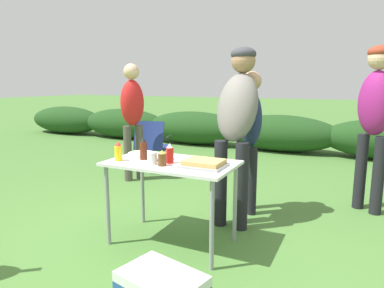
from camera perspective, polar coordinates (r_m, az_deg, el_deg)
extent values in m
plane|color=#477533|center=(3.20, -3.29, -16.02)|extent=(60.00, 60.00, 0.00)
ellipsoid|color=#1E4219|center=(10.35, -20.20, 3.79)|extent=(2.40, 0.90, 0.76)
ellipsoid|color=#1E4219|center=(9.03, -11.28, 3.37)|extent=(2.40, 0.90, 0.76)
ellipsoid|color=#1E4219|center=(7.99, 0.29, 2.72)|extent=(2.40, 0.90, 0.76)
ellipsoid|color=#1E4219|center=(7.36, 14.49, 1.77)|extent=(2.40, 0.90, 0.76)
cube|color=silver|center=(2.95, -3.43, -3.22)|extent=(1.10, 0.64, 0.02)
cylinder|color=gray|center=(3.11, -13.88, -9.91)|extent=(0.04, 0.04, 0.71)
cylinder|color=gray|center=(2.63, 3.32, -13.40)|extent=(0.04, 0.04, 0.71)
cylinder|color=gray|center=(3.52, -8.25, -7.35)|extent=(0.04, 0.04, 0.71)
cylinder|color=gray|center=(3.10, 7.18, -9.73)|extent=(0.04, 0.04, 0.71)
cube|color=#9E9EA3|center=(2.77, 2.02, -3.59)|extent=(0.34, 0.28, 0.02)
cube|color=tan|center=(2.77, 2.03, -3.02)|extent=(0.30, 0.24, 0.04)
cylinder|color=white|center=(3.22, -8.40, -1.69)|extent=(0.25, 0.25, 0.03)
ellipsoid|color=#99B2CC|center=(3.03, -5.02, -2.02)|extent=(0.19, 0.19, 0.06)
cylinder|color=white|center=(2.86, -6.65, -2.39)|extent=(0.08, 0.08, 0.10)
cylinder|color=red|center=(2.88, -3.71, -1.91)|extent=(0.06, 0.06, 0.13)
cone|color=white|center=(2.87, -3.73, -0.24)|extent=(0.05, 0.05, 0.04)
cylinder|color=brown|center=(2.81, -5.06, -2.60)|extent=(0.07, 0.07, 0.10)
cone|color=gold|center=(2.79, -5.08, -1.29)|extent=(0.06, 0.06, 0.03)
cylinder|color=yellow|center=(3.04, -12.16, -1.52)|extent=(0.07, 0.07, 0.13)
cone|color=red|center=(3.03, -12.22, 0.03)|extent=(0.06, 0.06, 0.04)
cylinder|color=#562314|center=(3.04, -8.09, -1.13)|extent=(0.06, 0.06, 0.16)
cone|color=black|center=(3.03, -8.14, 0.74)|extent=(0.05, 0.05, 0.04)
cylinder|color=black|center=(3.42, 4.77, -6.56)|extent=(0.13, 0.13, 0.86)
cylinder|color=black|center=(3.34, 8.24, -7.03)|extent=(0.13, 0.13, 0.86)
ellipsoid|color=slate|center=(3.36, 7.58, 6.15)|extent=(0.42, 0.55, 0.75)
sphere|color=#936B4C|center=(3.48, 8.55, 13.52)|extent=(0.24, 0.24, 0.24)
ellipsoid|color=#333338|center=(3.48, 8.58, 14.59)|extent=(0.25, 0.25, 0.14)
cylinder|color=#4C473D|center=(5.03, -10.64, -1.58)|extent=(0.11, 0.11, 0.80)
cylinder|color=#4C473D|center=(5.13, -8.74, -1.31)|extent=(0.11, 0.11, 0.80)
ellipsoid|color=red|center=(4.99, -9.93, 6.78)|extent=(0.38, 0.43, 0.65)
sphere|color=#DBAD89|center=(4.98, -10.08, 11.80)|extent=(0.22, 0.22, 0.22)
cylinder|color=black|center=(4.30, 26.28, -4.14)|extent=(0.12, 0.12, 0.85)
cylinder|color=black|center=(4.19, 28.61, -4.70)|extent=(0.12, 0.12, 0.85)
ellipsoid|color=#931E70|center=(4.13, 28.30, 6.00)|extent=(0.47, 0.45, 0.69)
sphere|color=#DBAD89|center=(4.14, 28.84, 12.39)|extent=(0.24, 0.24, 0.24)
ellipsoid|color=#993823|center=(4.14, 28.92, 13.28)|extent=(0.25, 0.25, 0.14)
cylinder|color=black|center=(3.89, 8.92, -5.51)|extent=(0.10, 0.10, 0.73)
cylinder|color=black|center=(3.75, 10.00, -6.16)|extent=(0.10, 0.10, 0.73)
ellipsoid|color=navy|center=(3.69, 9.75, 4.12)|extent=(0.37, 0.37, 0.59)
sphere|color=tan|center=(3.67, 9.93, 10.30)|extent=(0.20, 0.20, 0.20)
cube|color=navy|center=(5.57, -6.26, -0.52)|extent=(0.56, 0.56, 0.03)
cube|color=navy|center=(5.27, -7.21, 1.38)|extent=(0.49, 0.27, 0.44)
cylinder|color=black|center=(5.49, -8.84, -2.82)|extent=(0.02, 0.02, 0.38)
cylinder|color=black|center=(5.37, -4.82, -3.03)|extent=(0.02, 0.02, 0.38)
cylinder|color=black|center=(5.86, -7.51, -1.97)|extent=(0.02, 0.02, 0.38)
cylinder|color=black|center=(5.74, -3.72, -2.15)|extent=(0.02, 0.02, 0.38)
cylinder|color=black|center=(5.61, -8.54, 1.32)|extent=(0.13, 0.41, 0.02)
cylinder|color=black|center=(5.48, -4.00, 1.19)|extent=(0.13, 0.41, 0.02)
cube|color=silver|center=(2.10, -5.10, -21.46)|extent=(0.54, 0.42, 0.06)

